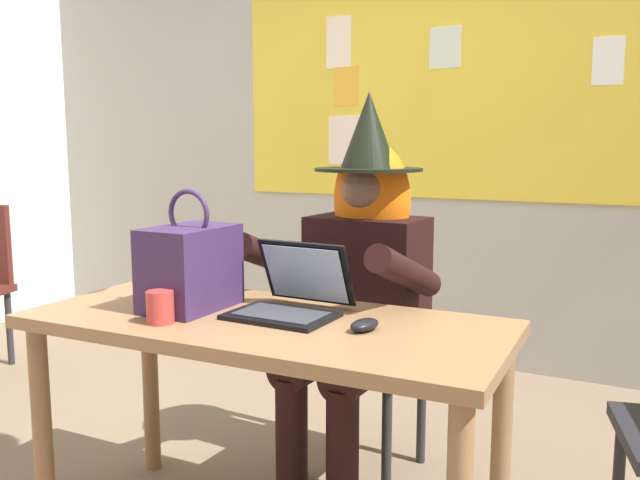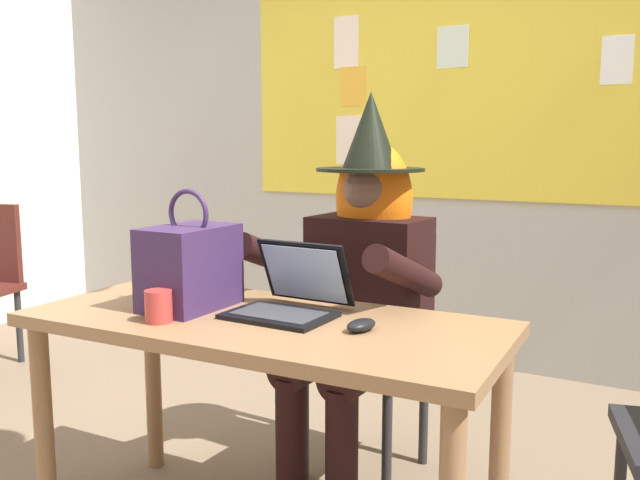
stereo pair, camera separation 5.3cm
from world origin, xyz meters
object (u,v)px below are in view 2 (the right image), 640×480
(person_costumed, at_px, (361,269))
(laptop, at_px, (289,298))
(chair_at_desk, at_px, (376,336))
(computer_mouse, at_px, (361,325))
(handbag, at_px, (190,266))
(coffee_mug, at_px, (159,306))
(desk_main, at_px, (262,349))

(person_costumed, height_order, laptop, person_costumed)
(chair_at_desk, relative_size, computer_mouse, 8.80)
(handbag, bearing_deg, laptop, 15.82)
(chair_at_desk, distance_m, coffee_mug, 0.96)
(coffee_mug, bearing_deg, chair_at_desk, 70.99)
(chair_at_desk, bearing_deg, person_costumed, -0.67)
(laptop, height_order, handbag, handbag)
(desk_main, bearing_deg, handbag, -178.01)
(handbag, bearing_deg, desk_main, 1.99)
(computer_mouse, bearing_deg, chair_at_desk, 123.59)
(laptop, relative_size, computer_mouse, 3.02)
(laptop, bearing_deg, handbag, -163.15)
(computer_mouse, bearing_deg, handbag, -165.43)
(desk_main, relative_size, coffee_mug, 15.45)
(desk_main, height_order, person_costumed, person_costumed)
(coffee_mug, bearing_deg, person_costumed, 68.45)
(person_costumed, distance_m, computer_mouse, 0.60)
(handbag, xyz_separation_m, coffee_mug, (0.03, -0.18, -0.09))
(desk_main, height_order, laptop, laptop)
(laptop, bearing_deg, computer_mouse, -12.74)
(desk_main, relative_size, person_costumed, 1.02)
(chair_at_desk, relative_size, coffee_mug, 9.63)
(chair_at_desk, height_order, laptop, laptop)
(chair_at_desk, distance_m, handbag, 0.84)
(laptop, relative_size, coffee_mug, 3.31)
(laptop, bearing_deg, desk_main, -120.10)
(chair_at_desk, relative_size, person_costumed, 0.63)
(chair_at_desk, height_order, coffee_mug, chair_at_desk)
(computer_mouse, relative_size, coffee_mug, 1.09)
(chair_at_desk, bearing_deg, desk_main, -4.15)
(chair_at_desk, bearing_deg, computer_mouse, 22.60)
(computer_mouse, xyz_separation_m, coffee_mug, (-0.56, -0.20, 0.03))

